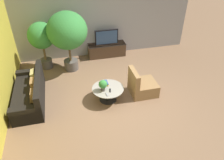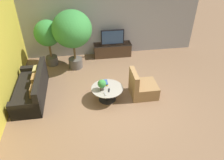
# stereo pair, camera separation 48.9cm
# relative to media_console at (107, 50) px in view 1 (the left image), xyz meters

# --- Properties ---
(ground_plane) EXTENTS (24.00, 24.00, 0.00)m
(ground_plane) POSITION_rel_media_console_xyz_m (-0.23, -2.94, -0.27)
(ground_plane) COLOR brown
(back_wall_stone) EXTENTS (7.40, 0.12, 3.00)m
(back_wall_stone) POSITION_rel_media_console_xyz_m (-0.23, 0.32, 1.23)
(back_wall_stone) COLOR #939399
(back_wall_stone) RESTS_ON ground
(media_console) EXTENTS (1.52, 0.50, 0.53)m
(media_console) POSITION_rel_media_console_xyz_m (0.00, 0.00, 0.00)
(media_console) COLOR #473323
(media_console) RESTS_ON ground
(television) EXTENTS (0.92, 0.13, 0.59)m
(television) POSITION_rel_media_console_xyz_m (-0.00, -0.00, 0.54)
(television) COLOR black
(television) RESTS_ON media_console
(coffee_table) EXTENTS (0.95, 0.95, 0.43)m
(coffee_table) POSITION_rel_media_console_xyz_m (-0.59, -2.78, 0.03)
(coffee_table) COLOR black
(coffee_table) RESTS_ON ground
(couch_by_wall) EXTENTS (0.84, 2.07, 0.84)m
(couch_by_wall) POSITION_rel_media_console_xyz_m (-2.85, -2.29, 0.01)
(couch_by_wall) COLOR black
(couch_by_wall) RESTS_ON ground
(armchair_wicker) EXTENTS (0.80, 0.76, 0.86)m
(armchair_wicker) POSITION_rel_media_console_xyz_m (0.51, -2.72, -0.00)
(armchair_wicker) COLOR olive
(armchair_wicker) RESTS_ON ground
(potted_palm_tall) EXTENTS (0.92, 0.92, 1.75)m
(potted_palm_tall) POSITION_rel_media_console_xyz_m (-2.41, -0.35, 0.92)
(potted_palm_tall) COLOR #514C47
(potted_palm_tall) RESTS_ON ground
(potted_palm_corner) EXTENTS (1.36, 1.36, 2.16)m
(potted_palm_corner) POSITION_rel_media_console_xyz_m (-1.51, -0.71, 1.19)
(potted_palm_corner) COLOR #514C47
(potted_palm_corner) RESTS_ON ground
(potted_plant_tabletop) EXTENTS (0.25, 0.25, 0.34)m
(potted_plant_tabletop) POSITION_rel_media_console_xyz_m (-0.75, -2.85, 0.36)
(potted_plant_tabletop) COLOR #514C47
(potted_plant_tabletop) RESTS_ON coffee_table
(book_stack) EXTENTS (0.25, 0.31, 0.08)m
(book_stack) POSITION_rel_media_console_xyz_m (-0.65, -2.56, 0.20)
(book_stack) COLOR gold
(book_stack) RESTS_ON coffee_table
(remote_black) EXTENTS (0.07, 0.16, 0.02)m
(remote_black) POSITION_rel_media_console_xyz_m (-0.55, -2.92, 0.17)
(remote_black) COLOR black
(remote_black) RESTS_ON coffee_table
(remote_silver) EXTENTS (0.05, 0.16, 0.02)m
(remote_silver) POSITION_rel_media_console_xyz_m (-0.69, -3.07, 0.17)
(remote_silver) COLOR gray
(remote_silver) RESTS_ON coffee_table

